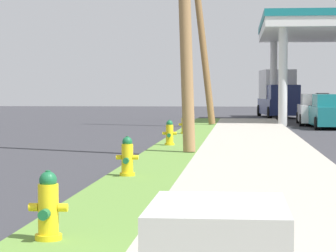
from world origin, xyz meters
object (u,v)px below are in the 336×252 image
at_px(utility_pole_background, 202,35).
at_px(fire_hydrant_third, 170,134).
at_px(fire_hydrant_fourth, 184,125).
at_px(car_white_by_near_pump, 317,111).
at_px(truck_navy_at_forecourt, 278,95).
at_px(fire_hydrant_second, 127,159).
at_px(fire_hydrant_nearest, 48,210).
at_px(car_teal_by_far_pump, 332,113).

bearing_deg(utility_pole_background, fire_hydrant_third, -91.00).
height_order(fire_hydrant_fourth, car_white_by_near_pump, car_white_by_near_pump).
relative_size(fire_hydrant_third, truck_navy_at_forecourt, 0.11).
bearing_deg(fire_hydrant_second, fire_hydrant_fourth, 89.81).
xyz_separation_m(fire_hydrant_third, fire_hydrant_fourth, (0.00, 5.97, 0.00)).
distance_m(fire_hydrant_second, utility_pole_background, 22.39).
distance_m(fire_hydrant_nearest, car_white_by_near_pump, 31.23).
relative_size(fire_hydrant_second, fire_hydrant_fourth, 1.00).
bearing_deg(fire_hydrant_third, fire_hydrant_second, -90.31).
bearing_deg(fire_hydrant_third, car_teal_by_far_pump, 64.24).
bearing_deg(utility_pole_background, truck_navy_at_forecourt, 72.40).
xyz_separation_m(fire_hydrant_nearest, utility_pole_background, (0.22, 28.12, 3.96)).
height_order(car_white_by_near_pump, truck_navy_at_forecourt, truck_navy_at_forecourt).
distance_m(utility_pole_background, truck_navy_at_forecourt, 14.66).
bearing_deg(car_white_by_near_pump, truck_navy_at_forecourt, 97.12).
distance_m(fire_hydrant_second, car_teal_by_far_pump, 21.99).
distance_m(fire_hydrant_nearest, utility_pole_background, 28.40).
relative_size(utility_pole_background, car_teal_by_far_pump, 1.85).
relative_size(fire_hydrant_nearest, utility_pole_background, 0.09).
xyz_separation_m(fire_hydrant_nearest, car_white_by_near_pump, (5.96, 30.65, 0.28)).
relative_size(fire_hydrant_nearest, fire_hydrant_second, 1.00).
xyz_separation_m(fire_hydrant_nearest, car_teal_by_far_pump, (6.25, 27.15, 0.28)).
bearing_deg(car_teal_by_far_pump, utility_pole_background, 170.86).
height_order(fire_hydrant_third, utility_pole_background, utility_pole_background).
bearing_deg(fire_hydrant_nearest, fire_hydrant_fourth, 90.06).
bearing_deg(car_teal_by_far_pump, truck_navy_at_forecourt, 96.57).
height_order(fire_hydrant_fourth, truck_navy_at_forecourt, truck_navy_at_forecourt).
height_order(utility_pole_background, car_white_by_near_pump, utility_pole_background).
bearing_deg(fire_hydrant_fourth, car_white_by_near_pump, 60.43).
bearing_deg(car_teal_by_far_pump, fire_hydrant_third, -115.76).
relative_size(fire_hydrant_nearest, car_teal_by_far_pump, 0.16).
bearing_deg(car_teal_by_far_pump, fire_hydrant_fourth, -131.70).
xyz_separation_m(fire_hydrant_second, car_white_by_near_pump, (6.03, 24.56, 0.28)).
bearing_deg(car_white_by_near_pump, fire_hydrant_second, -103.79).
bearing_deg(fire_hydrant_third, fire_hydrant_nearest, -89.91).
distance_m(fire_hydrant_second, car_white_by_near_pump, 25.29).
relative_size(fire_hydrant_fourth, utility_pole_background, 0.09).
bearing_deg(utility_pole_background, car_white_by_near_pump, 23.79).
relative_size(fire_hydrant_fourth, car_teal_by_far_pump, 0.16).
bearing_deg(fire_hydrant_third, utility_pole_background, 89.00).
height_order(fire_hydrant_third, fire_hydrant_fourth, same).
distance_m(fire_hydrant_fourth, truck_navy_at_forecourt, 22.21).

